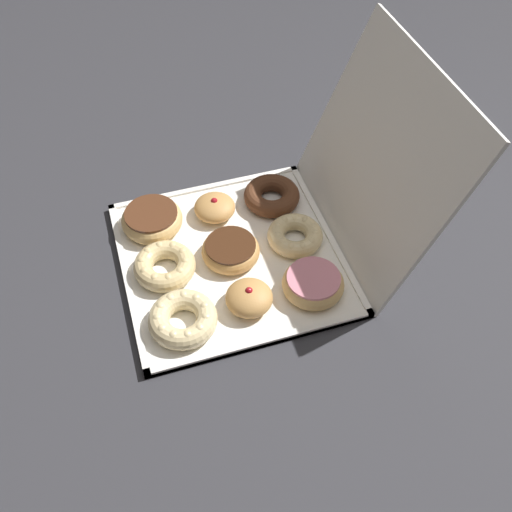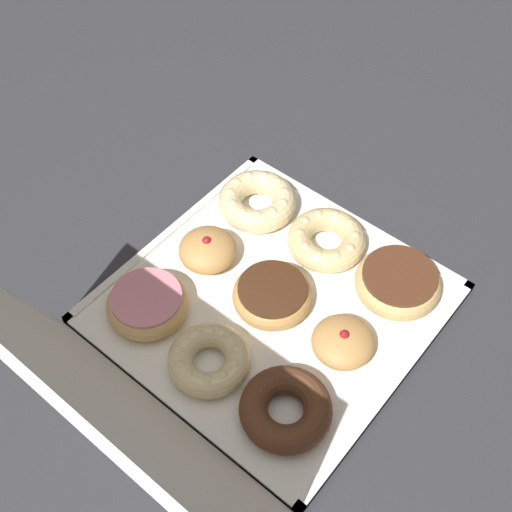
{
  "view_description": "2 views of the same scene",
  "coord_description": "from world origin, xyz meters",
  "px_view_note": "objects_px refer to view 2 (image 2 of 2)",
  "views": [
    {
      "loc": [
        0.71,
        -0.17,
        0.88
      ],
      "look_at": [
        0.05,
        0.04,
        0.05
      ],
      "focal_mm": 40.91,
      "sensor_mm": 36.0,
      "label": 1
    },
    {
      "loc": [
        -0.32,
        0.42,
        0.79
      ],
      "look_at": [
        0.06,
        -0.03,
        0.04
      ],
      "focal_mm": 46.51,
      "sensor_mm": 36.0,
      "label": 2
    }
  ],
  "objects_px": {
    "jelly_filled_donut_3": "(344,341)",
    "jelly_filled_donut_5": "(207,250)",
    "chocolate_frosted_donut_0": "(398,282)",
    "chocolate_cake_ring_donut_6": "(286,409)",
    "chocolate_frosted_donut_4": "(272,293)",
    "cruller_donut_7": "(208,358)",
    "cruller_donut_1": "(327,240)",
    "donut_box": "(272,304)",
    "cruller_donut_2": "(257,201)",
    "pink_frosted_donut_8": "(148,304)"
  },
  "relations": [
    {
      "from": "jelly_filled_donut_3",
      "to": "jelly_filled_donut_5",
      "type": "bearing_deg",
      "value": 0.67
    },
    {
      "from": "chocolate_frosted_donut_0",
      "to": "jelly_filled_donut_5",
      "type": "distance_m",
      "value": 0.28
    },
    {
      "from": "jelly_filled_donut_3",
      "to": "pink_frosted_donut_8",
      "type": "height_order",
      "value": "jelly_filled_donut_3"
    },
    {
      "from": "chocolate_frosted_donut_0",
      "to": "cruller_donut_7",
      "type": "relative_size",
      "value": 1.12
    },
    {
      "from": "chocolate_frosted_donut_0",
      "to": "cruller_donut_1",
      "type": "relative_size",
      "value": 1.05
    },
    {
      "from": "chocolate_frosted_donut_4",
      "to": "cruller_donut_7",
      "type": "xyz_separation_m",
      "value": [
        -0.0,
        0.13,
        -0.0
      ]
    },
    {
      "from": "chocolate_frosted_donut_0",
      "to": "chocolate_cake_ring_donut_6",
      "type": "bearing_deg",
      "value": 88.88
    },
    {
      "from": "chocolate_frosted_donut_0",
      "to": "pink_frosted_donut_8",
      "type": "relative_size",
      "value": 1.07
    },
    {
      "from": "jelly_filled_donut_5",
      "to": "cruller_donut_2",
      "type": "bearing_deg",
      "value": -86.82
    },
    {
      "from": "cruller_donut_2",
      "to": "jelly_filled_donut_3",
      "type": "height_order",
      "value": "jelly_filled_donut_3"
    },
    {
      "from": "donut_box",
      "to": "jelly_filled_donut_3",
      "type": "relative_size",
      "value": 4.94
    },
    {
      "from": "chocolate_frosted_donut_4",
      "to": "chocolate_cake_ring_donut_6",
      "type": "height_order",
      "value": "same"
    },
    {
      "from": "cruller_donut_2",
      "to": "donut_box",
      "type": "bearing_deg",
      "value": 136.21
    },
    {
      "from": "chocolate_frosted_donut_4",
      "to": "cruller_donut_7",
      "type": "height_order",
      "value": "same"
    },
    {
      "from": "jelly_filled_donut_3",
      "to": "cruller_donut_7",
      "type": "distance_m",
      "value": 0.18
    },
    {
      "from": "jelly_filled_donut_3",
      "to": "cruller_donut_7",
      "type": "xyz_separation_m",
      "value": [
        0.12,
        0.13,
        -0.0
      ]
    },
    {
      "from": "cruller_donut_7",
      "to": "pink_frosted_donut_8",
      "type": "xyz_separation_m",
      "value": [
        0.12,
        -0.01,
        0.0
      ]
    },
    {
      "from": "chocolate_frosted_donut_0",
      "to": "cruller_donut_1",
      "type": "bearing_deg",
      "value": -0.05
    },
    {
      "from": "donut_box",
      "to": "chocolate_frosted_donut_0",
      "type": "relative_size",
      "value": 3.39
    },
    {
      "from": "cruller_donut_7",
      "to": "pink_frosted_donut_8",
      "type": "height_order",
      "value": "pink_frosted_donut_8"
    },
    {
      "from": "jelly_filled_donut_5",
      "to": "chocolate_cake_ring_donut_6",
      "type": "height_order",
      "value": "jelly_filled_donut_5"
    },
    {
      "from": "chocolate_frosted_donut_4",
      "to": "pink_frosted_donut_8",
      "type": "height_order",
      "value": "pink_frosted_donut_8"
    },
    {
      "from": "chocolate_frosted_donut_0",
      "to": "pink_frosted_donut_8",
      "type": "bearing_deg",
      "value": 45.33
    },
    {
      "from": "cruller_donut_1",
      "to": "cruller_donut_2",
      "type": "xyz_separation_m",
      "value": [
        0.13,
        0.01,
        0.0
      ]
    },
    {
      "from": "cruller_donut_1",
      "to": "chocolate_cake_ring_donut_6",
      "type": "xyz_separation_m",
      "value": [
        -0.12,
        0.25,
        -0.0
      ]
    },
    {
      "from": "cruller_donut_2",
      "to": "chocolate_cake_ring_donut_6",
      "type": "xyz_separation_m",
      "value": [
        -0.25,
        0.25,
        -0.0
      ]
    },
    {
      "from": "cruller_donut_7",
      "to": "donut_box",
      "type": "bearing_deg",
      "value": -90.73
    },
    {
      "from": "jelly_filled_donut_3",
      "to": "pink_frosted_donut_8",
      "type": "relative_size",
      "value": 0.74
    },
    {
      "from": "chocolate_frosted_donut_4",
      "to": "pink_frosted_donut_8",
      "type": "relative_size",
      "value": 0.98
    },
    {
      "from": "cruller_donut_7",
      "to": "chocolate_frosted_donut_4",
      "type": "bearing_deg",
      "value": -89.93
    },
    {
      "from": "jelly_filled_donut_3",
      "to": "chocolate_cake_ring_donut_6",
      "type": "relative_size",
      "value": 0.72
    },
    {
      "from": "donut_box",
      "to": "pink_frosted_donut_8",
      "type": "xyz_separation_m",
      "value": [
        0.12,
        0.12,
        0.02
      ]
    },
    {
      "from": "cruller_donut_2",
      "to": "jelly_filled_donut_5",
      "type": "height_order",
      "value": "jelly_filled_donut_5"
    },
    {
      "from": "chocolate_frosted_donut_0",
      "to": "chocolate_frosted_donut_4",
      "type": "xyz_separation_m",
      "value": [
        0.13,
        0.13,
        -0.0
      ]
    },
    {
      "from": "cruller_donut_7",
      "to": "cruller_donut_2",
      "type": "bearing_deg",
      "value": -63.56
    },
    {
      "from": "donut_box",
      "to": "chocolate_frosted_donut_4",
      "type": "xyz_separation_m",
      "value": [
        0.0,
        -0.0,
        0.02
      ]
    },
    {
      "from": "jelly_filled_donut_3",
      "to": "chocolate_frosted_donut_4",
      "type": "xyz_separation_m",
      "value": [
        0.12,
        0.0,
        -0.0
      ]
    },
    {
      "from": "donut_box",
      "to": "cruller_donut_1",
      "type": "bearing_deg",
      "value": -90.26
    },
    {
      "from": "cruller_donut_2",
      "to": "chocolate_cake_ring_donut_6",
      "type": "relative_size",
      "value": 1.05
    },
    {
      "from": "jelly_filled_donut_3",
      "to": "cruller_donut_1",
      "type": "bearing_deg",
      "value": -46.61
    },
    {
      "from": "jelly_filled_donut_5",
      "to": "cruller_donut_1",
      "type": "bearing_deg",
      "value": -133.33
    },
    {
      "from": "cruller_donut_7",
      "to": "jelly_filled_donut_3",
      "type": "bearing_deg",
      "value": -132.27
    },
    {
      "from": "cruller_donut_1",
      "to": "cruller_donut_2",
      "type": "distance_m",
      "value": 0.13
    },
    {
      "from": "cruller_donut_1",
      "to": "jelly_filled_donut_5",
      "type": "distance_m",
      "value": 0.18
    },
    {
      "from": "donut_box",
      "to": "chocolate_cake_ring_donut_6",
      "type": "xyz_separation_m",
      "value": [
        -0.12,
        0.12,
        0.02
      ]
    },
    {
      "from": "cruller_donut_2",
      "to": "jelly_filled_donut_5",
      "type": "relative_size",
      "value": 1.43
    },
    {
      "from": "chocolate_frosted_donut_4",
      "to": "cruller_donut_2",
      "type": "bearing_deg",
      "value": -43.9
    },
    {
      "from": "donut_box",
      "to": "jelly_filled_donut_3",
      "type": "height_order",
      "value": "jelly_filled_donut_3"
    },
    {
      "from": "jelly_filled_donut_3",
      "to": "pink_frosted_donut_8",
      "type": "xyz_separation_m",
      "value": [
        0.24,
        0.12,
        -0.0
      ]
    },
    {
      "from": "donut_box",
      "to": "cruller_donut_2",
      "type": "xyz_separation_m",
      "value": [
        0.13,
        -0.12,
        0.03
      ]
    }
  ]
}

